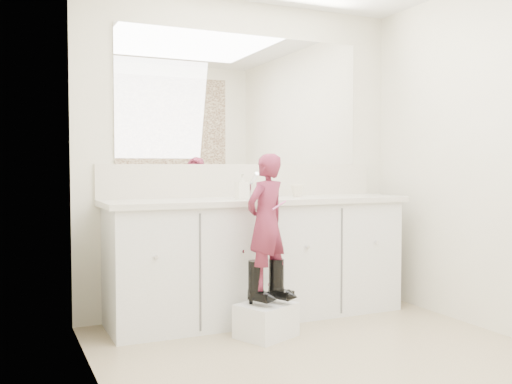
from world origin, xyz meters
name	(u,v)px	position (x,y,z in m)	size (l,w,h in m)	color
floor	(351,371)	(0.00, 0.00, 0.00)	(3.00, 3.00, 0.00)	#837755
wall_back	(244,157)	(0.00, 1.50, 1.20)	(2.60, 2.60, 0.00)	beige
wall_left	(109,150)	(-1.30, 0.00, 1.20)	(3.00, 3.00, 0.00)	beige
vanity_cabinet	(258,260)	(0.00, 1.23, 0.42)	(2.20, 0.55, 0.85)	silver
countertop	(259,201)	(0.00, 1.21, 0.87)	(2.28, 0.58, 0.04)	beige
backsplash	(245,180)	(0.00, 1.49, 1.02)	(2.28, 0.03, 0.25)	beige
mirror	(244,100)	(0.00, 1.49, 1.64)	(2.00, 0.02, 1.00)	white
faucet	(250,190)	(0.00, 1.38, 0.94)	(0.08, 0.08, 0.10)	silver
cup	(297,191)	(0.34, 1.25, 0.94)	(0.10, 0.10, 0.09)	beige
soap_bottle	(242,186)	(-0.16, 1.15, 0.98)	(0.08, 0.08, 0.18)	white
step_stool	(266,320)	(-0.16, 0.75, 0.11)	(0.35, 0.29, 0.22)	white
boot_left	(256,283)	(-0.24, 0.75, 0.37)	(0.11, 0.19, 0.29)	black
boot_right	(276,281)	(-0.09, 0.75, 0.37)	(0.11, 0.19, 0.29)	black
toddler	(266,221)	(-0.16, 0.75, 0.76)	(0.32, 0.21, 0.88)	#AE355A
toothbrush	(279,205)	(-0.09, 0.70, 0.87)	(0.01, 0.01, 0.14)	#D05096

